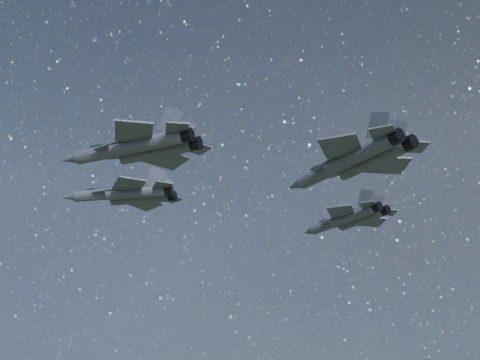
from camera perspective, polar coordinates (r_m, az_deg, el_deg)
The scene contains 4 objects.
jet_lead at distance 90.16m, azimuth -9.49°, elevation -1.22°, with size 16.33×10.70×4.21m.
jet_left at distance 96.79m, azimuth 9.36°, elevation -3.24°, with size 16.19×10.97×4.07m.
jet_right at distance 73.60m, azimuth -8.51°, elevation 2.79°, with size 18.04×12.38×4.53m.
jet_slot at distance 77.29m, azimuth 9.83°, elevation 1.75°, with size 19.65×13.20×4.96m.
Camera 1 is at (41.97, -58.24, 118.88)m, focal length 50.00 mm.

